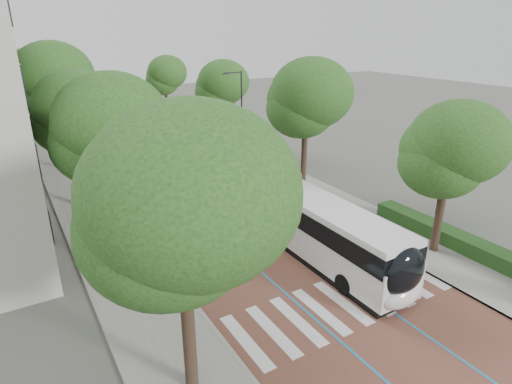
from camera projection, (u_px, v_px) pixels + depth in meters
ground at (354, 316)px, 18.36m from camera, size 160.00×160.00×0.00m
road at (117, 132)px, 50.34m from camera, size 11.00×140.00×0.02m
sidewalk_left at (48, 140)px, 46.73m from camera, size 4.00×140.00×0.12m
sidewalk_right at (178, 125)px, 53.93m from camera, size 4.00×140.00×0.12m
kerb_left at (67, 138)px, 47.64m from camera, size 0.20×140.00×0.14m
kerb_right at (163, 127)px, 53.01m from camera, size 0.20×140.00×0.14m
zebra_crossing at (342, 302)px, 19.24m from camera, size 10.55×3.60×0.01m
lane_line_left at (104, 134)px, 49.57m from camera, size 0.12×126.00×0.01m
lane_line_right at (131, 131)px, 51.11m from camera, size 0.12×126.00×0.01m
hedge at (484, 252)px, 22.54m from camera, size 1.20×14.00×0.80m
streetlight_far at (240, 110)px, 37.39m from camera, size 1.82×0.20×8.00m
lamp_post_left at (149, 195)px, 20.34m from camera, size 0.14×0.14×8.00m
trees_left at (59, 99)px, 31.55m from camera, size 6.39×61.00×10.08m
trees_right at (256, 97)px, 36.68m from camera, size 6.02×47.05×9.13m
lead_bus at (289, 211)px, 24.78m from camera, size 2.64×18.41×3.20m
bus_queued_0 at (185, 149)px, 37.24m from camera, size 2.98×12.48×3.20m
bus_queued_1 at (137, 122)px, 48.12m from camera, size 2.65×12.42×3.20m
bus_queued_2 at (111, 104)px, 59.07m from camera, size 2.93×12.47×3.20m
bus_queued_3 at (92, 93)px, 69.21m from camera, size 2.67×12.43×3.20m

